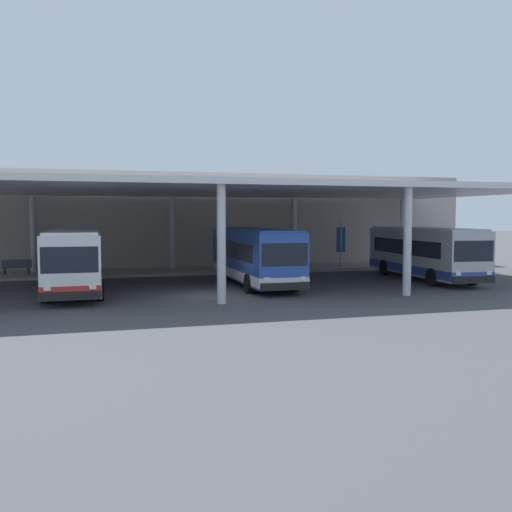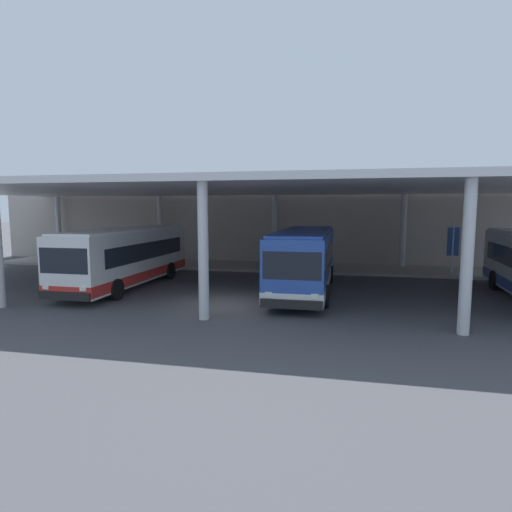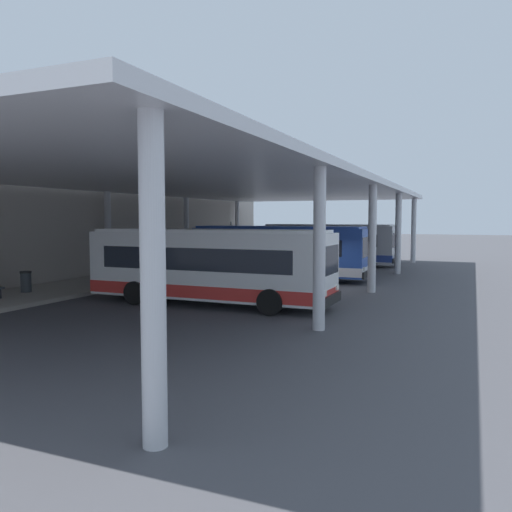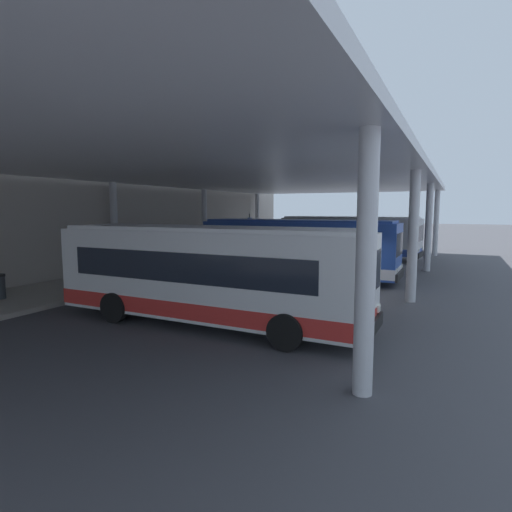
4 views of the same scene
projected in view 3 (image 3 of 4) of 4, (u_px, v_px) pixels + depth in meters
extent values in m
plane|color=#47474C|center=(322.00, 290.00, 26.04)|extent=(200.00, 200.00, 0.00)
cube|color=#A39E93|center=(132.00, 277.00, 30.64)|extent=(42.00, 4.50, 0.18)
cube|color=#ADA399|center=(88.00, 220.00, 31.66)|extent=(48.00, 1.60, 7.09)
cube|color=silver|center=(225.00, 186.00, 27.81)|extent=(40.00, 17.00, 0.30)
cylinder|color=silver|center=(153.00, 282.00, 7.91)|extent=(0.40, 0.40, 5.25)
cylinder|color=silver|center=(319.00, 249.00, 16.39)|extent=(0.40, 0.40, 5.25)
cylinder|color=silver|center=(372.00, 239.00, 24.87)|extent=(0.40, 0.40, 5.25)
cylinder|color=silver|center=(108.00, 235.00, 31.14)|extent=(0.40, 0.40, 5.25)
cylinder|color=silver|center=(398.00, 234.00, 33.36)|extent=(0.40, 0.40, 5.25)
cylinder|color=silver|center=(186.00, 231.00, 39.63)|extent=(0.40, 0.40, 5.25)
cylinder|color=silver|center=(414.00, 231.00, 41.84)|extent=(0.40, 0.40, 5.25)
cylinder|color=silver|center=(237.00, 229.00, 48.11)|extent=(0.40, 0.40, 5.25)
cube|color=white|center=(209.00, 264.00, 21.30)|extent=(2.52, 10.40, 2.70)
cube|color=red|center=(209.00, 288.00, 21.37)|extent=(2.54, 10.42, 0.50)
cube|color=black|center=(206.00, 257.00, 21.33)|extent=(2.55, 8.53, 0.90)
cube|color=black|center=(329.00, 260.00, 19.25)|extent=(2.30, 0.12, 1.10)
cube|color=black|center=(331.00, 300.00, 19.32)|extent=(2.45, 0.16, 0.36)
cube|color=white|center=(209.00, 231.00, 21.19)|extent=(2.32, 9.99, 0.12)
cube|color=yellow|center=(329.00, 238.00, 19.20)|extent=(1.75, 0.12, 0.28)
cube|color=white|center=(325.00, 294.00, 18.47)|extent=(0.28, 0.08, 0.20)
cube|color=white|center=(337.00, 287.00, 20.12)|extent=(0.28, 0.08, 0.20)
cylinder|color=black|center=(270.00, 302.00, 18.99)|extent=(0.28, 1.00, 1.00)
cylinder|color=black|center=(292.00, 293.00, 21.24)|extent=(0.28, 1.00, 1.00)
cylinder|color=black|center=(135.00, 293.00, 21.39)|extent=(0.28, 1.00, 1.00)
cylinder|color=black|center=(168.00, 286.00, 23.63)|extent=(0.28, 1.00, 1.00)
cube|color=#284CA8|center=(279.00, 251.00, 30.31)|extent=(2.52, 10.41, 2.70)
cube|color=silver|center=(279.00, 268.00, 30.39)|extent=(2.54, 10.43, 0.50)
cube|color=black|center=(276.00, 246.00, 30.35)|extent=(2.56, 8.53, 0.90)
cube|color=black|center=(366.00, 247.00, 28.28)|extent=(2.30, 0.12, 1.10)
cube|color=black|center=(367.00, 274.00, 28.35)|extent=(2.45, 0.16, 0.36)
cube|color=#2A50B0|center=(279.00, 227.00, 30.21)|extent=(2.32, 9.99, 0.12)
cube|color=yellow|center=(365.00, 232.00, 28.23)|extent=(1.75, 0.12, 0.28)
cube|color=white|center=(364.00, 269.00, 27.51)|extent=(0.28, 0.08, 0.20)
cube|color=white|center=(370.00, 266.00, 29.16)|extent=(0.28, 0.08, 0.20)
cylinder|color=black|center=(326.00, 275.00, 28.02)|extent=(0.28, 1.00, 1.00)
cylinder|color=black|center=(337.00, 271.00, 30.27)|extent=(0.28, 1.00, 1.00)
cylinder|color=black|center=(226.00, 271.00, 30.39)|extent=(0.28, 1.00, 1.00)
cylinder|color=black|center=(243.00, 267.00, 32.64)|extent=(0.28, 1.00, 1.00)
cube|color=#B7B7BC|center=(329.00, 243.00, 40.09)|extent=(3.23, 10.55, 2.70)
cube|color=#2D4799|center=(329.00, 256.00, 40.16)|extent=(3.26, 10.57, 0.50)
cube|color=black|center=(327.00, 239.00, 40.14)|extent=(3.14, 8.69, 0.90)
cube|color=black|center=(395.00, 240.00, 37.72)|extent=(2.30, 0.28, 1.10)
cube|color=black|center=(396.00, 260.00, 37.79)|extent=(2.46, 0.33, 0.36)
cube|color=silver|center=(329.00, 225.00, 39.99)|extent=(3.01, 10.12, 0.12)
cube|color=yellow|center=(395.00, 229.00, 37.67)|extent=(1.75, 0.24, 0.28)
cube|color=white|center=(393.00, 256.00, 36.97)|extent=(0.28, 0.10, 0.20)
cube|color=white|center=(399.00, 255.00, 38.56)|extent=(0.28, 0.10, 0.20)
cylinder|color=black|center=(365.00, 261.00, 37.62)|extent=(0.35, 1.02, 1.00)
cylinder|color=black|center=(373.00, 259.00, 39.80)|extent=(0.35, 1.02, 1.00)
cylinder|color=black|center=(289.00, 258.00, 40.40)|extent=(0.35, 1.02, 1.00)
cylinder|color=black|center=(301.00, 256.00, 42.57)|extent=(0.35, 1.02, 1.00)
cylinder|color=#33383D|center=(26.00, 283.00, 23.84)|extent=(0.48, 0.48, 0.90)
cylinder|color=black|center=(26.00, 272.00, 23.81)|extent=(0.52, 0.52, 0.08)
cylinder|color=#B2B2B7|center=(231.00, 241.00, 41.16)|extent=(0.12, 0.12, 3.20)
cube|color=#285199|center=(231.00, 237.00, 41.12)|extent=(0.70, 0.04, 1.80)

